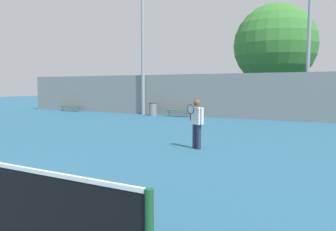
% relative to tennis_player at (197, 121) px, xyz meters
% --- Properties ---
extents(tennis_player, '(0.54, 0.50, 1.62)m').
position_rel_tennis_player_xyz_m(tennis_player, '(0.00, 0.00, 0.00)').
color(tennis_player, '#282D47').
rests_on(tennis_player, ground_plane).
extents(bench_courtside_near, '(1.89, 0.40, 0.44)m').
position_rel_tennis_player_xyz_m(bench_courtside_near, '(-5.52, 9.79, -0.52)').
color(bench_courtside_near, '#28663D').
rests_on(bench_courtside_near, ground_plane).
extents(bench_courtside_far, '(2.17, 0.40, 0.44)m').
position_rel_tennis_player_xyz_m(bench_courtside_far, '(-15.37, 9.79, -0.52)').
color(bench_courtside_far, '#28663D').
rests_on(bench_courtside_far, ground_plane).
extents(light_pole_near_left, '(0.90, 0.60, 8.94)m').
position_rel_tennis_player_xyz_m(light_pole_near_left, '(2.26, 10.76, 4.72)').
color(light_pole_near_left, '#939399').
rests_on(light_pole_near_left, ground_plane).
extents(light_pole_center_back, '(0.90, 0.60, 11.63)m').
position_rel_tennis_player_xyz_m(light_pole_center_back, '(-8.63, 10.21, 5.77)').
color(light_pole_center_back, '#939399').
rests_on(light_pole_center_back, ground_plane).
extents(trash_bin, '(0.54, 0.54, 0.88)m').
position_rel_tennis_player_xyz_m(trash_bin, '(-7.47, 9.62, -0.48)').
color(trash_bin, gray).
rests_on(trash_bin, ground_plane).
extents(back_fence, '(32.88, 0.06, 2.84)m').
position_rel_tennis_player_xyz_m(back_fence, '(-3.43, 10.40, 0.49)').
color(back_fence, gray).
rests_on(back_fence, ground_plane).
extents(tree_green_tall, '(5.97, 5.97, 8.00)m').
position_rel_tennis_player_xyz_m(tree_green_tall, '(-0.46, 15.35, 4.08)').
color(tree_green_tall, brown).
rests_on(tree_green_tall, ground_plane).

